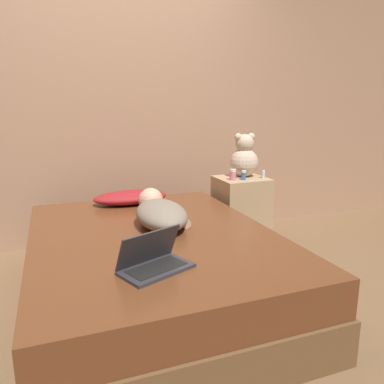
{
  "coord_description": "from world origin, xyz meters",
  "views": [
    {
      "loc": [
        -0.56,
        -2.17,
        1.24
      ],
      "look_at": [
        0.36,
        0.25,
        0.64
      ],
      "focal_mm": 35.0,
      "sensor_mm": 36.0,
      "label": 1
    }
  ],
  "objects_px": {
    "laptop": "(154,261)",
    "bottle_pink": "(233,175)",
    "pillow": "(131,197)",
    "bottle_blue": "(244,175)",
    "teddy_bear": "(244,158)",
    "bottle_clear": "(263,174)",
    "person_lying": "(160,212)"
  },
  "relations": [
    {
      "from": "laptop",
      "to": "bottle_pink",
      "type": "bearing_deg",
      "value": 26.66
    },
    {
      "from": "pillow",
      "to": "bottle_blue",
      "type": "height_order",
      "value": "bottle_blue"
    },
    {
      "from": "teddy_bear",
      "to": "bottle_clear",
      "type": "bearing_deg",
      "value": -47.19
    },
    {
      "from": "person_lying",
      "to": "bottle_blue",
      "type": "height_order",
      "value": "bottle_blue"
    },
    {
      "from": "bottle_pink",
      "to": "bottle_blue",
      "type": "xyz_separation_m",
      "value": [
        0.09,
        -0.02,
        -0.01
      ]
    },
    {
      "from": "pillow",
      "to": "person_lying",
      "type": "bearing_deg",
      "value": -82.88
    },
    {
      "from": "person_lying",
      "to": "teddy_bear",
      "type": "xyz_separation_m",
      "value": [
        0.97,
        0.64,
        0.24
      ]
    },
    {
      "from": "laptop",
      "to": "teddy_bear",
      "type": "xyz_separation_m",
      "value": [
        1.2,
        1.32,
        0.27
      ]
    },
    {
      "from": "person_lying",
      "to": "bottle_blue",
      "type": "relative_size",
      "value": 9.08
    },
    {
      "from": "pillow",
      "to": "bottle_blue",
      "type": "distance_m",
      "value": 0.99
    },
    {
      "from": "person_lying",
      "to": "pillow",
      "type": "bearing_deg",
      "value": 100.58
    },
    {
      "from": "teddy_bear",
      "to": "bottle_blue",
      "type": "relative_size",
      "value": 4.78
    },
    {
      "from": "pillow",
      "to": "laptop",
      "type": "xyz_separation_m",
      "value": [
        -0.15,
        -1.29,
        -0.01
      ]
    },
    {
      "from": "teddy_bear",
      "to": "laptop",
      "type": "bearing_deg",
      "value": -132.27
    },
    {
      "from": "laptop",
      "to": "person_lying",
      "type": "bearing_deg",
      "value": 48.89
    },
    {
      "from": "laptop",
      "to": "bottle_blue",
      "type": "relative_size",
      "value": 4.83
    },
    {
      "from": "person_lying",
      "to": "bottle_pink",
      "type": "xyz_separation_m",
      "value": [
        0.8,
        0.51,
        0.11
      ]
    },
    {
      "from": "teddy_bear",
      "to": "bottle_pink",
      "type": "xyz_separation_m",
      "value": [
        -0.17,
        -0.12,
        -0.12
      ]
    },
    {
      "from": "person_lying",
      "to": "bottle_pink",
      "type": "bearing_deg",
      "value": 36.11
    },
    {
      "from": "pillow",
      "to": "bottle_blue",
      "type": "xyz_separation_m",
      "value": [
        0.97,
        -0.11,
        0.14
      ]
    },
    {
      "from": "laptop",
      "to": "bottle_clear",
      "type": "relative_size",
      "value": 5.64
    },
    {
      "from": "pillow",
      "to": "bottle_clear",
      "type": "height_order",
      "value": "bottle_clear"
    },
    {
      "from": "person_lying",
      "to": "bottle_blue",
      "type": "xyz_separation_m",
      "value": [
        0.9,
        0.49,
        0.11
      ]
    },
    {
      "from": "laptop",
      "to": "teddy_bear",
      "type": "relative_size",
      "value": 1.01
    },
    {
      "from": "person_lying",
      "to": "laptop",
      "type": "height_order",
      "value": "laptop"
    },
    {
      "from": "pillow",
      "to": "bottle_pink",
      "type": "height_order",
      "value": "bottle_pink"
    },
    {
      "from": "person_lying",
      "to": "laptop",
      "type": "bearing_deg",
      "value": -105.0
    },
    {
      "from": "bottle_blue",
      "to": "pillow",
      "type": "bearing_deg",
      "value": 173.59
    },
    {
      "from": "bottle_blue",
      "to": "laptop",
      "type": "bearing_deg",
      "value": -133.66
    },
    {
      "from": "laptop",
      "to": "bottle_pink",
      "type": "xyz_separation_m",
      "value": [
        1.03,
        1.2,
        0.15
      ]
    },
    {
      "from": "bottle_pink",
      "to": "bottle_blue",
      "type": "relative_size",
      "value": 1.17
    },
    {
      "from": "person_lying",
      "to": "teddy_bear",
      "type": "relative_size",
      "value": 1.9
    }
  ]
}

